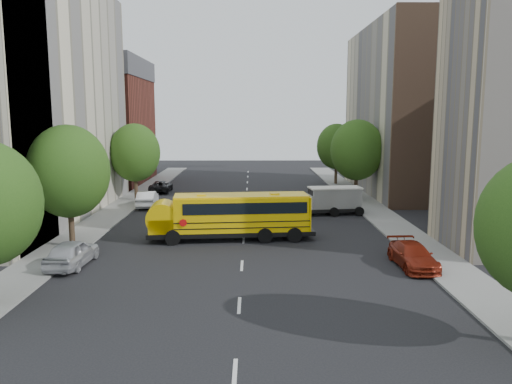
{
  "coord_description": "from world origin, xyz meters",
  "views": [
    {
      "loc": [
        0.57,
        -35.35,
        8.41
      ],
      "look_at": [
        0.89,
        2.0,
        2.71
      ],
      "focal_mm": 35.0,
      "sensor_mm": 36.0,
      "label": 1
    }
  ],
  "objects_px": {
    "street_tree_4": "(357,150)",
    "parked_car_2": "(161,186)",
    "parked_car_0": "(72,253)",
    "parked_car_3": "(413,256)",
    "safari_truck": "(330,200)",
    "parked_car_1": "(147,199)",
    "school_bus": "(230,214)",
    "street_tree_1": "(68,171)",
    "street_tree_5": "(336,146)",
    "street_tree_2": "(135,153)"
  },
  "relations": [
    {
      "from": "safari_truck",
      "to": "parked_car_3",
      "type": "xyz_separation_m",
      "value": [
        2.32,
        -15.25,
        -0.59
      ]
    },
    {
      "from": "parked_car_1",
      "to": "parked_car_2",
      "type": "xyz_separation_m",
      "value": [
        -0.41,
        9.33,
        -0.11
      ]
    },
    {
      "from": "parked_car_2",
      "to": "street_tree_4",
      "type": "bearing_deg",
      "value": 163.79
    },
    {
      "from": "street_tree_5",
      "to": "safari_truck",
      "type": "bearing_deg",
      "value": -101.03
    },
    {
      "from": "parked_car_2",
      "to": "parked_car_1",
      "type": "bearing_deg",
      "value": 92.36
    },
    {
      "from": "street_tree_5",
      "to": "safari_truck",
      "type": "distance_m",
      "value": 19.77
    },
    {
      "from": "school_bus",
      "to": "parked_car_3",
      "type": "xyz_separation_m",
      "value": [
        10.56,
        -6.5,
        -1.11
      ]
    },
    {
      "from": "parked_car_0",
      "to": "parked_car_3",
      "type": "height_order",
      "value": "parked_car_0"
    },
    {
      "from": "street_tree_1",
      "to": "parked_car_3",
      "type": "distance_m",
      "value": 21.49
    },
    {
      "from": "school_bus",
      "to": "safari_truck",
      "type": "height_order",
      "value": "school_bus"
    },
    {
      "from": "street_tree_1",
      "to": "parked_car_2",
      "type": "distance_m",
      "value": 24.34
    },
    {
      "from": "street_tree_5",
      "to": "parked_car_2",
      "type": "xyz_separation_m",
      "value": [
        -20.6,
        -6.08,
        -4.06
      ]
    },
    {
      "from": "parked_car_2",
      "to": "street_tree_2",
      "type": "bearing_deg",
      "value": 76.51
    },
    {
      "from": "street_tree_5",
      "to": "safari_truck",
      "type": "relative_size",
      "value": 1.31
    },
    {
      "from": "school_bus",
      "to": "parked_car_1",
      "type": "height_order",
      "value": "school_bus"
    },
    {
      "from": "street_tree_4",
      "to": "parked_car_3",
      "type": "relative_size",
      "value": 1.76
    },
    {
      "from": "street_tree_4",
      "to": "safari_truck",
      "type": "xyz_separation_m",
      "value": [
        -3.72,
        -7.11,
        -3.82
      ]
    },
    {
      "from": "school_bus",
      "to": "street_tree_2",
      "type": "bearing_deg",
      "value": 117.39
    },
    {
      "from": "street_tree_4",
      "to": "parked_car_1",
      "type": "distance_m",
      "value": 20.92
    },
    {
      "from": "street_tree_1",
      "to": "street_tree_4",
      "type": "relative_size",
      "value": 0.98
    },
    {
      "from": "parked_car_0",
      "to": "street_tree_4",
      "type": "bearing_deg",
      "value": -130.26
    },
    {
      "from": "parked_car_1",
      "to": "street_tree_2",
      "type": "bearing_deg",
      "value": -66.25
    },
    {
      "from": "safari_truck",
      "to": "street_tree_4",
      "type": "bearing_deg",
      "value": 55.52
    },
    {
      "from": "street_tree_1",
      "to": "street_tree_4",
      "type": "height_order",
      "value": "street_tree_4"
    },
    {
      "from": "street_tree_2",
      "to": "parked_car_0",
      "type": "relative_size",
      "value": 1.7
    },
    {
      "from": "school_bus",
      "to": "parked_car_0",
      "type": "distance_m",
      "value": 10.64
    },
    {
      "from": "street_tree_5",
      "to": "parked_car_3",
      "type": "distance_m",
      "value": 34.62
    },
    {
      "from": "parked_car_0",
      "to": "parked_car_1",
      "type": "height_order",
      "value": "parked_car_0"
    },
    {
      "from": "parked_car_1",
      "to": "parked_car_2",
      "type": "height_order",
      "value": "parked_car_1"
    },
    {
      "from": "street_tree_5",
      "to": "parked_car_1",
      "type": "distance_m",
      "value": 25.7
    },
    {
      "from": "parked_car_1",
      "to": "parked_car_2",
      "type": "bearing_deg",
      "value": -91.69
    },
    {
      "from": "street_tree_1",
      "to": "parked_car_2",
      "type": "height_order",
      "value": "street_tree_1"
    },
    {
      "from": "parked_car_0",
      "to": "parked_car_3",
      "type": "relative_size",
      "value": 0.98
    },
    {
      "from": "safari_truck",
      "to": "parked_car_0",
      "type": "xyz_separation_m",
      "value": [
        -16.88,
        -14.88,
        -0.48
      ]
    },
    {
      "from": "parked_car_1",
      "to": "parked_car_2",
      "type": "distance_m",
      "value": 9.34
    },
    {
      "from": "parked_car_0",
      "to": "parked_car_1",
      "type": "distance_m",
      "value": 18.57
    },
    {
      "from": "street_tree_5",
      "to": "school_bus",
      "type": "xyz_separation_m",
      "value": [
        -11.96,
        -27.85,
        -2.92
      ]
    },
    {
      "from": "street_tree_1",
      "to": "street_tree_2",
      "type": "height_order",
      "value": "street_tree_1"
    },
    {
      "from": "street_tree_1",
      "to": "parked_car_1",
      "type": "distance_m",
      "value": 15.29
    },
    {
      "from": "street_tree_5",
      "to": "street_tree_1",
      "type": "bearing_deg",
      "value": -126.25
    },
    {
      "from": "street_tree_4",
      "to": "safari_truck",
      "type": "relative_size",
      "value": 1.41
    },
    {
      "from": "school_bus",
      "to": "street_tree_1",
      "type": "bearing_deg",
      "value": -172.91
    },
    {
      "from": "street_tree_4",
      "to": "parked_car_2",
      "type": "distance_m",
      "value": 21.89
    },
    {
      "from": "school_bus",
      "to": "parked_car_2",
      "type": "xyz_separation_m",
      "value": [
        -8.64,
        21.77,
        -1.14
      ]
    },
    {
      "from": "street_tree_5",
      "to": "parked_car_0",
      "type": "xyz_separation_m",
      "value": [
        -20.6,
        -33.98,
        -3.93
      ]
    },
    {
      "from": "street_tree_4",
      "to": "street_tree_5",
      "type": "relative_size",
      "value": 1.08
    },
    {
      "from": "street_tree_1",
      "to": "school_bus",
      "type": "height_order",
      "value": "street_tree_1"
    },
    {
      "from": "street_tree_4",
      "to": "street_tree_5",
      "type": "xyz_separation_m",
      "value": [
        -0.0,
        12.0,
        -0.37
      ]
    },
    {
      "from": "safari_truck",
      "to": "parked_car_0",
      "type": "height_order",
      "value": "safari_truck"
    },
    {
      "from": "street_tree_2",
      "to": "street_tree_5",
      "type": "height_order",
      "value": "street_tree_2"
    }
  ]
}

